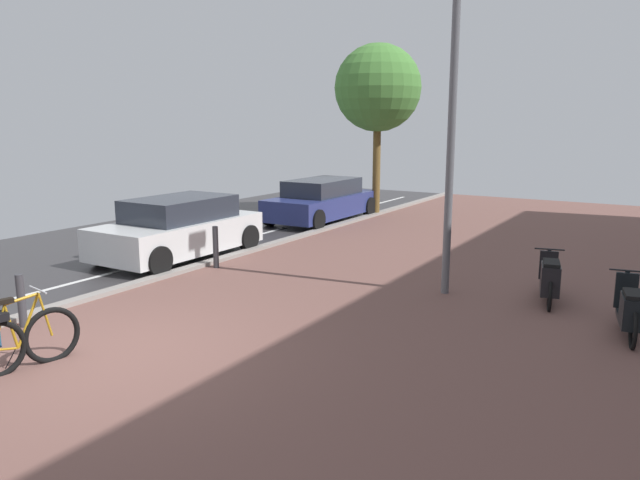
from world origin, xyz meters
TOP-DOWN VIEW (x-y plane):
  - ground at (1.43, 0.00)m, footprint 21.00×40.00m
  - bicycle_foreground at (-0.59, -0.90)m, footprint 0.78×1.44m
  - scooter_near at (5.88, 4.41)m, footprint 0.63×1.80m
  - scooter_mid at (4.54, 5.57)m, footprint 0.69×1.84m
  - parked_car_near at (-3.45, 4.84)m, footprint 1.96×3.97m
  - parked_car_far at (-3.36, 11.05)m, footprint 1.87×4.32m
  - lamp_post at (2.81, 5.19)m, footprint 0.20×0.52m
  - street_tree at (-2.46, 13.05)m, footprint 2.82×2.82m
  - bollard_near at (-2.05, 0.07)m, footprint 0.12×0.12m
  - bollard_far at (-2.05, 4.50)m, footprint 0.12×0.12m

SIDE VIEW (x-z plane):
  - ground at x=1.43m, z-range -0.09..0.04m
  - bicycle_foreground at x=-0.59m, z-range -0.16..0.96m
  - scooter_near at x=5.88m, z-range -0.03..0.83m
  - bollard_near at x=-2.05m, z-range 0.00..0.82m
  - scooter_mid at x=4.54m, z-range 0.01..0.83m
  - bollard_far at x=-2.05m, z-range 0.00..0.90m
  - parked_car_far at x=-3.36m, z-range -0.02..1.29m
  - parked_car_near at x=-3.45m, z-range -0.02..1.36m
  - lamp_post at x=2.81m, z-range 0.32..6.23m
  - street_tree at x=-2.46m, z-range 1.35..6.91m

